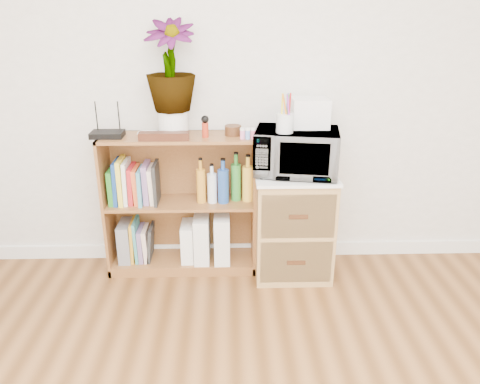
{
  "coord_description": "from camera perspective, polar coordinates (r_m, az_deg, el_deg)",
  "views": [
    {
      "loc": [
        -0.03,
        -0.81,
        1.71
      ],
      "look_at": [
        0.04,
        1.95,
        0.62
      ],
      "focal_mm": 35.0,
      "sensor_mm": 36.0,
      "label": 1
    }
  ],
  "objects": [
    {
      "name": "lower_books",
      "position": [
        3.33,
        -11.86,
        -5.93
      ],
      "size": [
        0.15,
        0.19,
        0.29
      ],
      "color": "gold",
      "rests_on": "bookshelf"
    },
    {
      "name": "paint_jars",
      "position": [
        2.91,
        0.95,
        6.95
      ],
      "size": [
        0.1,
        0.04,
        0.05
      ],
      "primitive_type": "cube",
      "color": "pink",
      "rests_on": "bookshelf"
    },
    {
      "name": "white_bowl",
      "position": [
        3.01,
        -11.17,
        6.86
      ],
      "size": [
        0.13,
        0.13,
        0.03
      ],
      "primitive_type": "imported",
      "color": "silver",
      "rests_on": "bookshelf"
    },
    {
      "name": "pen_cup",
      "position": [
        2.86,
        5.49,
        8.36
      ],
      "size": [
        0.1,
        0.1,
        0.11
      ],
      "primitive_type": "cylinder",
      "color": "silver",
      "rests_on": "microwave"
    },
    {
      "name": "magazine_holder_right",
      "position": [
        3.25,
        -2.2,
        -5.41
      ],
      "size": [
        0.11,
        0.27,
        0.33
      ],
      "primitive_type": "cube",
      "color": "white",
      "rests_on": "bookshelf"
    },
    {
      "name": "plant_pot",
      "position": [
        3.03,
        -8.14,
        8.33
      ],
      "size": [
        0.19,
        0.19,
        0.16
      ],
      "primitive_type": "cylinder",
      "color": "white",
      "rests_on": "bookshelf"
    },
    {
      "name": "cookbooks",
      "position": [
        3.16,
        -12.81,
        1.06
      ],
      "size": [
        0.32,
        0.2,
        0.3
      ],
      "color": "#257A20",
      "rests_on": "bookshelf"
    },
    {
      "name": "file_box",
      "position": [
        3.35,
        -13.72,
        -5.8
      ],
      "size": [
        0.08,
        0.22,
        0.27
      ],
      "primitive_type": "cube",
      "color": "slate",
      "rests_on": "bookshelf"
    },
    {
      "name": "wooden_bowl",
      "position": [
        3.01,
        -0.86,
        7.53
      ],
      "size": [
        0.11,
        0.11,
        0.06
      ],
      "primitive_type": "cylinder",
      "color": "#3B1E10",
      "rests_on": "bookshelf"
    },
    {
      "name": "trinket_box",
      "position": [
        2.93,
        -9.25,
        6.74
      ],
      "size": [
        0.31,
        0.08,
        0.05
      ],
      "primitive_type": "cube",
      "color": "#35180E",
      "rests_on": "bookshelf"
    },
    {
      "name": "bookshelf",
      "position": [
        3.17,
        -7.2,
        -1.51
      ],
      "size": [
        1.0,
        0.3,
        0.95
      ],
      "primitive_type": "cube",
      "color": "brown",
      "rests_on": "ground"
    },
    {
      "name": "router",
      "position": [
        3.08,
        -15.86,
        6.79
      ],
      "size": [
        0.2,
        0.14,
        0.04
      ],
      "primitive_type": "cube",
      "color": "black",
      "rests_on": "bookshelf"
    },
    {
      "name": "liquor_bottles",
      "position": [
        3.1,
        -0.99,
        1.51
      ],
      "size": [
        0.46,
        0.07,
        0.32
      ],
      "color": "orange",
      "rests_on": "bookshelf"
    },
    {
      "name": "kokeshi_doll",
      "position": [
        2.96,
        -4.26,
        7.54
      ],
      "size": [
        0.04,
        0.04,
        0.09
      ],
      "primitive_type": "cylinder",
      "color": "#AC2B15",
      "rests_on": "bookshelf"
    },
    {
      "name": "microwave",
      "position": [
        2.98,
        6.86,
        4.87
      ],
      "size": [
        0.57,
        0.43,
        0.29
      ],
      "primitive_type": "imported",
      "rotation": [
        0.0,
        0.0,
        -0.17
      ],
      "color": "silver",
      "rests_on": "wicker_unit"
    },
    {
      "name": "wicker_unit",
      "position": [
        3.17,
        6.43,
        -3.98
      ],
      "size": [
        0.5,
        0.45,
        0.7
      ],
      "primitive_type": "cube",
      "color": "#9E7542",
      "rests_on": "ground"
    },
    {
      "name": "magazine_holder_mid",
      "position": [
        3.26,
        -4.66,
        -5.51
      ],
      "size": [
        0.1,
        0.26,
        0.32
      ],
      "primitive_type": "cube",
      "color": "white",
      "rests_on": "bookshelf"
    },
    {
      "name": "potted_plant",
      "position": [
        2.97,
        -8.51,
        15.0
      ],
      "size": [
        0.31,
        0.31,
        0.55
      ],
      "primitive_type": "imported",
      "color": "#2B6D2F",
      "rests_on": "plant_pot"
    },
    {
      "name": "skirting_board",
      "position": [
        3.47,
        -0.86,
        -7.03
      ],
      "size": [
        4.0,
        0.02,
        0.1
      ],
      "primitive_type": "cube",
      "color": "white",
      "rests_on": "ground"
    },
    {
      "name": "small_appliance",
      "position": [
        3.0,
        8.51,
        9.53
      ],
      "size": [
        0.23,
        0.19,
        0.18
      ],
      "primitive_type": "cube",
      "color": "white",
      "rests_on": "microwave"
    },
    {
      "name": "magazine_holder_left",
      "position": [
        3.28,
        -6.37,
        -5.96
      ],
      "size": [
        0.08,
        0.21,
        0.27
      ],
      "primitive_type": "cube",
      "color": "white",
      "rests_on": "bookshelf"
    }
  ]
}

